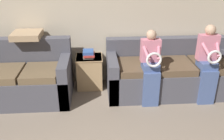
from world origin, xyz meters
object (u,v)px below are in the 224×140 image
child_left_seated (151,65)px  throw_pillow (27,35)px  couch_main (171,73)px  side_shelf (90,71)px  child_right_seated (208,61)px  book_stack (89,54)px  couch_side (26,79)px

child_left_seated → throw_pillow: (-2.00, 0.59, 0.36)m
couch_main → throw_pillow: bearing=175.4°
side_shelf → child_right_seated: bearing=-18.0°
couch_main → side_shelf: (-1.44, 0.23, -0.03)m
side_shelf → throw_pillow: 1.25m
child_left_seated → book_stack: (-0.98, 0.62, -0.02)m
couch_side → book_stack: 1.14m
side_shelf → child_left_seated: bearing=-32.6°
child_left_seated → side_shelf: 1.22m
couch_main → couch_side: (-2.50, -0.11, 0.02)m
child_left_seated → couch_main: bearing=40.4°
child_left_seated → child_right_seated: 0.92m
side_shelf → book_stack: book_stack is taller
child_left_seated → book_stack: 1.17m
couch_main → throw_pillow: (-2.46, 0.20, 0.69)m
throw_pillow → book_stack: bearing=1.9°
side_shelf → book_stack: 0.34m
couch_side → child_left_seated: bearing=-8.0°
throw_pillow → side_shelf: bearing=2.0°
couch_side → side_shelf: bearing=17.9°
couch_side → side_shelf: (1.06, 0.34, -0.05)m
book_stack → couch_main: bearing=-9.2°
book_stack → throw_pillow: size_ratio=0.61×
child_right_seated → throw_pillow: child_right_seated is taller
couch_main → child_right_seated: size_ratio=1.77×
couch_side → child_left_seated: (2.04, -0.28, 0.31)m
couch_main → throw_pillow: throw_pillow is taller
child_left_seated → throw_pillow: size_ratio=2.57×
couch_main → child_right_seated: bearing=-39.9°
side_shelf → book_stack: size_ratio=2.07×
couch_side → side_shelf: couch_side is taller
couch_side → book_stack: size_ratio=5.26×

